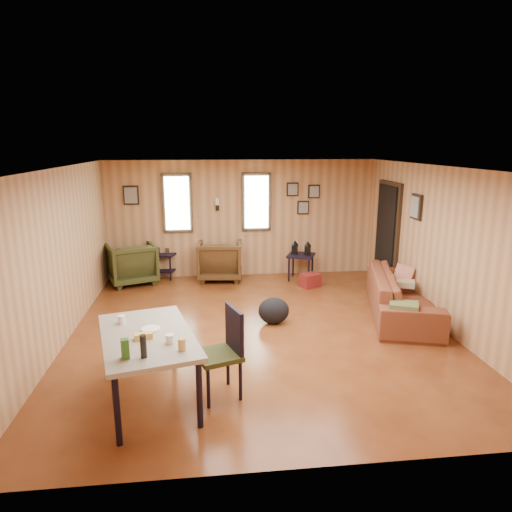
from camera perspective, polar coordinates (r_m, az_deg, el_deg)
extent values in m
cube|color=brown|center=(6.91, 0.38, -9.37)|extent=(5.50, 6.00, 0.02)
cube|color=#997C5B|center=(6.35, 0.42, 11.11)|extent=(5.50, 6.00, 0.02)
cube|color=tan|center=(9.46, -1.80, 4.67)|extent=(5.50, 0.02, 2.40)
cube|color=tan|center=(3.71, 6.10, -10.43)|extent=(5.50, 0.02, 2.40)
cube|color=tan|center=(6.78, -23.43, -0.22)|extent=(0.02, 6.00, 2.40)
cube|color=tan|center=(7.38, 22.20, 0.97)|extent=(0.02, 6.00, 2.40)
cube|color=black|center=(9.36, -9.81, 6.53)|extent=(0.60, 0.05, 1.20)
cube|color=#E0F2D1|center=(9.32, -9.82, 6.50)|extent=(0.48, 0.04, 1.06)
cube|color=black|center=(9.40, 0.04, 6.77)|extent=(0.60, 0.05, 1.20)
cube|color=#E0F2D1|center=(9.36, 0.07, 6.74)|extent=(0.48, 0.04, 1.06)
cube|color=black|center=(9.34, -4.86, 6.05)|extent=(0.07, 0.05, 0.12)
cylinder|color=silver|center=(9.26, -4.86, 6.80)|extent=(0.07, 0.07, 0.14)
cube|color=black|center=(9.12, 16.10, 2.50)|extent=(0.06, 1.00, 2.05)
cube|color=black|center=(9.10, 15.86, 2.49)|extent=(0.04, 0.82, 1.90)
cube|color=black|center=(9.49, 4.59, 8.31)|extent=(0.24, 0.04, 0.28)
cube|color=#9E998C|center=(9.46, 4.62, 8.29)|extent=(0.19, 0.02, 0.22)
cube|color=black|center=(9.59, 7.25, 8.00)|extent=(0.24, 0.04, 0.28)
cube|color=#9E998C|center=(9.56, 7.29, 7.99)|extent=(0.19, 0.02, 0.22)
cube|color=black|center=(9.58, 5.90, 6.05)|extent=(0.24, 0.04, 0.28)
cube|color=#9E998C|center=(9.55, 5.94, 6.02)|extent=(0.19, 0.02, 0.22)
cube|color=black|center=(9.43, -15.36, 7.34)|extent=(0.30, 0.04, 0.38)
cube|color=#9E998C|center=(9.40, -15.38, 7.32)|extent=(0.24, 0.02, 0.31)
cube|color=black|center=(8.02, 19.41, 5.82)|extent=(0.04, 0.34, 0.42)
cube|color=#9E998C|center=(8.01, 19.21, 5.82)|extent=(0.02, 0.27, 0.34)
imported|color=brown|center=(7.73, 17.87, -3.75)|extent=(1.31, 2.48, 0.93)
imported|color=#452C14|center=(9.31, -4.50, -0.26)|extent=(0.94, 0.89, 0.89)
imported|color=#36391A|center=(9.35, -15.32, -0.65)|extent=(1.11, 1.08, 0.90)
cube|color=black|center=(9.58, -11.53, 0.26)|extent=(0.62, 0.58, 0.04)
cube|color=black|center=(9.66, -11.43, -1.70)|extent=(0.56, 0.53, 0.03)
cylinder|color=black|center=(9.55, -13.03, -1.44)|extent=(0.05, 0.05, 0.50)
cylinder|color=black|center=(9.40, -10.66, -1.58)|extent=(0.05, 0.05, 0.50)
cylinder|color=black|center=(9.88, -12.21, -0.89)|extent=(0.05, 0.05, 0.50)
cylinder|color=black|center=(9.73, -9.90, -1.01)|extent=(0.05, 0.05, 0.50)
cube|color=#40302B|center=(9.60, -12.16, 0.74)|extent=(0.09, 0.04, 0.12)
cube|color=#40302B|center=(9.53, -11.03, 0.67)|extent=(0.08, 0.04, 0.11)
cube|color=black|center=(9.29, 5.65, 0.08)|extent=(0.67, 0.67, 0.04)
cylinder|color=black|center=(9.21, 4.13, -1.66)|extent=(0.05, 0.05, 0.51)
cylinder|color=black|center=(9.13, 6.62, -1.85)|extent=(0.05, 0.05, 0.51)
cylinder|color=black|center=(9.59, 4.66, -1.03)|extent=(0.05, 0.05, 0.51)
cylinder|color=black|center=(9.52, 7.06, -1.21)|extent=(0.05, 0.05, 0.51)
cube|color=black|center=(9.29, 4.87, 0.80)|extent=(0.15, 0.15, 0.18)
cone|color=black|center=(9.26, 4.89, 1.66)|extent=(0.20, 0.20, 0.10)
cube|color=black|center=(9.25, 6.47, 0.70)|extent=(0.15, 0.15, 0.18)
cone|color=black|center=(9.21, 6.50, 1.56)|extent=(0.20, 0.20, 0.10)
cube|color=maroon|center=(8.94, 6.79, -3.02)|extent=(0.44, 0.39, 0.26)
ellipsoid|color=black|center=(7.10, 2.23, -6.84)|extent=(0.58, 0.51, 0.42)
cube|color=brown|center=(6.78, 17.98, -6.07)|extent=(0.48, 0.44, 0.13)
cube|color=red|center=(8.14, 17.95, -2.14)|extent=(0.35, 0.22, 0.34)
cube|color=tan|center=(7.93, 18.03, -3.28)|extent=(0.40, 0.36, 0.10)
cube|color=gray|center=(4.99, -13.43, -9.76)|extent=(1.26, 1.70, 0.05)
cylinder|color=black|center=(4.56, -16.98, -17.90)|extent=(0.07, 0.07, 0.73)
cylinder|color=black|center=(4.65, -7.08, -16.70)|extent=(0.07, 0.07, 0.73)
cylinder|color=black|center=(5.73, -18.01, -11.13)|extent=(0.07, 0.07, 0.73)
cylinder|color=black|center=(5.79, -10.29, -10.33)|extent=(0.07, 0.07, 0.73)
cylinder|color=white|center=(4.71, -10.74, -10.15)|extent=(0.10, 0.10, 0.09)
cylinder|color=white|center=(5.32, -16.47, -7.62)|extent=(0.10, 0.10, 0.09)
cube|color=#2C6123|center=(4.48, -16.05, -11.08)|extent=(0.09, 0.09, 0.19)
cylinder|color=black|center=(4.45, -13.90, -10.90)|extent=(0.07, 0.07, 0.22)
cylinder|color=tan|center=(4.54, -9.25, -10.86)|extent=(0.09, 0.09, 0.12)
cylinder|color=white|center=(5.08, -13.04, -8.90)|extent=(0.25, 0.25, 0.02)
cube|color=gold|center=(4.87, -13.90, -9.68)|extent=(0.20, 0.12, 0.06)
cube|color=#36391A|center=(5.08, -4.76, -12.27)|extent=(0.57, 0.57, 0.05)
cube|color=black|center=(5.03, -2.73, -9.13)|extent=(0.18, 0.42, 0.49)
cylinder|color=black|center=(4.99, -5.98, -16.03)|extent=(0.05, 0.05, 0.47)
cylinder|color=black|center=(5.10, -1.96, -15.23)|extent=(0.05, 0.05, 0.47)
cylinder|color=black|center=(5.30, -7.33, -14.19)|extent=(0.05, 0.05, 0.47)
cylinder|color=black|center=(5.40, -3.53, -13.50)|extent=(0.05, 0.05, 0.47)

